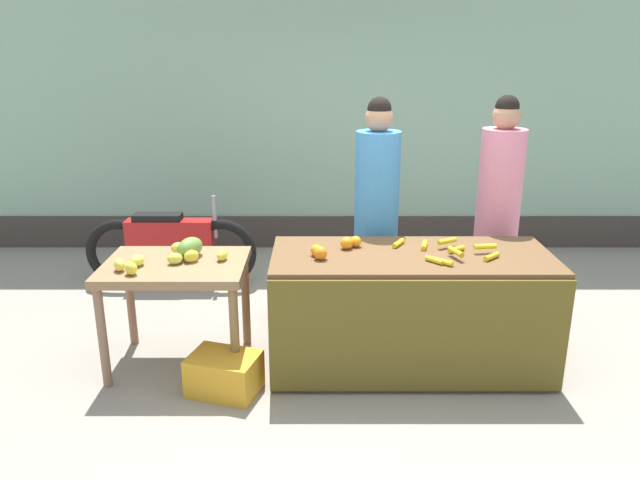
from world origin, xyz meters
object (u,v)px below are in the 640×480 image
object	(u,v)px
vendor_woman_pink_shirt	(495,212)
parked_motorcycle	(168,245)
produce_sack	(286,292)
vendor_woman_blue_shirt	(374,216)
produce_crate	(222,374)

from	to	relation	value
vendor_woman_pink_shirt	parked_motorcycle	bearing A→B (deg)	164.84
parked_motorcycle	produce_sack	size ratio (longest dim) A/B	3.35
vendor_woman_blue_shirt	produce_sack	world-z (taller)	vendor_woman_blue_shirt
vendor_woman_pink_shirt	produce_sack	world-z (taller)	vendor_woman_pink_shirt
vendor_woman_pink_shirt	produce_crate	size ratio (longest dim) A/B	4.16
vendor_woman_blue_shirt	produce_crate	xyz separation A→B (m)	(-1.06, -1.02, -0.79)
parked_motorcycle	produce_crate	bearing A→B (deg)	-67.45
parked_motorcycle	produce_sack	xyz separation A→B (m)	(1.14, -0.75, -0.16)
produce_crate	vendor_woman_blue_shirt	bearing A→B (deg)	43.83
vendor_woman_pink_shirt	vendor_woman_blue_shirt	bearing A→B (deg)	-175.12
produce_sack	vendor_woman_blue_shirt	bearing A→B (deg)	-7.57
parked_motorcycle	produce_crate	world-z (taller)	parked_motorcycle
produce_crate	produce_sack	xyz separation A→B (m)	(0.37, 1.11, 0.11)
vendor_woman_blue_shirt	vendor_woman_pink_shirt	size ratio (longest dim) A/B	1.00
parked_motorcycle	produce_sack	world-z (taller)	parked_motorcycle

